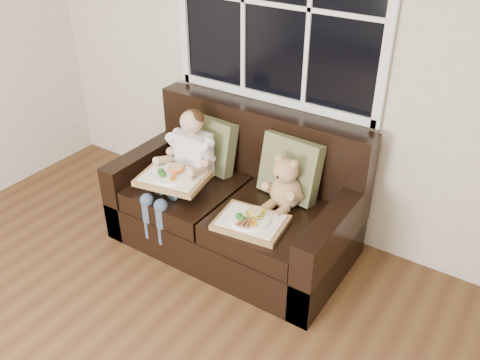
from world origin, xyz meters
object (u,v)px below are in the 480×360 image
Objects in this scene: tray_left at (173,177)px; loveseat at (238,206)px; child at (186,160)px; teddy_bear at (285,187)px; tray_right at (251,221)px.

loveseat is at bearing 26.47° from tray_left.
child reaches higher than teddy_bear.
tray_left is (-0.36, -0.27, 0.27)m from loveseat.
teddy_bear is at bearing 0.88° from loveseat.
child is at bearing -162.40° from loveseat.
tray_left is 0.67m from tray_right.
tray_right is (-0.07, -0.31, -0.13)m from teddy_bear.
tray_right is at bearing -15.36° from child.
loveseat reaches higher than teddy_bear.
tray_left is (0.01, -0.16, -0.06)m from child.
child is 0.72m from tray_right.
loveseat is 3.29× the size of tray_left.
child is (-0.37, -0.12, 0.32)m from loveseat.
loveseat is at bearing 127.80° from tray_right.
loveseat is 0.46m from tray_right.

